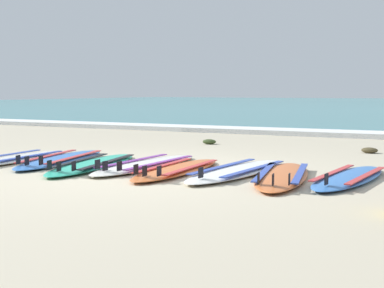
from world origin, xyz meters
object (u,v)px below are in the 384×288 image
surfboard_1 (61,159)px  surfboard_3 (147,164)px  surfboard_0 (13,159)px  surfboard_2 (93,164)px  surfboard_7 (349,177)px  surfboard_4 (178,169)px  surfboard_5 (239,171)px  surfboard_6 (282,176)px

surfboard_1 → surfboard_3: same height
surfboard_0 → surfboard_2: bearing=3.1°
surfboard_0 → surfboard_7: same height
surfboard_0 → surfboard_3: 1.99m
surfboard_4 → surfboard_5: same height
surfboard_0 → surfboard_2: 1.33m
surfboard_5 → surfboard_7: 1.27m
surfboard_0 → surfboard_1: 0.67m
surfboard_0 → surfboard_2: (1.33, 0.07, -0.00)m
surfboard_4 → surfboard_1: bearing=176.3°
surfboard_2 → surfboard_7: size_ratio=1.13×
surfboard_1 → surfboard_4: size_ratio=1.12×
surfboard_2 → surfboard_4: size_ratio=1.11×
surfboard_2 → surfboard_5: (1.89, 0.32, -0.00)m
surfboard_3 → surfboard_4: 0.60m
surfboard_2 → surfboard_1: bearing=163.8°
surfboard_6 → surfboard_2: bearing=-175.6°
surfboard_1 → surfboard_7: (3.86, 0.21, -0.00)m
surfboard_1 → surfboard_5: size_ratio=1.03×
surfboard_4 → surfboard_6: same height
surfboard_0 → surfboard_1: bearing=24.6°
surfboard_1 → surfboard_2: (0.71, -0.21, 0.00)m
surfboard_3 → surfboard_7: same height
surfboard_1 → surfboard_5: same height
surfboard_3 → surfboard_4: size_ratio=1.07×
surfboard_1 → surfboard_3: size_ratio=1.04×
surfboard_7 → surfboard_2: bearing=-172.5°
surfboard_3 → surfboard_5: 1.26m
surfboard_4 → surfboard_6: bearing=4.9°
surfboard_5 → surfboard_1: bearing=-177.5°
surfboard_0 → surfboard_7: size_ratio=1.10×
surfboard_3 → surfboard_7: 2.52m
surfboard_1 → surfboard_2: size_ratio=1.01×
surfboard_3 → surfboard_6: bearing=-2.9°
surfboard_0 → surfboard_6: size_ratio=1.01×
surfboard_2 → surfboard_4: bearing=4.0°
surfboard_0 → surfboard_1: same height
surfboard_6 → surfboard_7: (0.69, 0.22, -0.00)m
surfboard_1 → surfboard_4: (1.91, -0.12, 0.00)m
surfboard_2 → surfboard_3: 0.69m
surfboard_2 → surfboard_7: 3.18m
surfboard_1 → surfboard_5: (2.60, 0.12, -0.00)m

